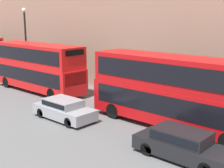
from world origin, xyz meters
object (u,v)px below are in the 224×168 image
(car_dark_sedan, at_px, (183,144))
(car_hatchback, at_px, (64,109))
(pedestrian, at_px, (105,85))
(bus_leading, at_px, (175,89))
(bus_second_in_queue, at_px, (37,65))

(car_dark_sedan, height_order, car_hatchback, car_dark_sedan)
(car_hatchback, bearing_deg, car_dark_sedan, -90.00)
(car_dark_sedan, distance_m, pedestrian, 12.59)
(bus_leading, relative_size, car_dark_sedan, 2.31)
(pedestrian, bearing_deg, bus_leading, -109.40)
(bus_second_in_queue, bearing_deg, pedestrian, -61.17)
(bus_leading, xyz_separation_m, car_hatchback, (-3.40, 6.04, -1.65))
(bus_leading, xyz_separation_m, pedestrian, (2.94, 8.35, -1.51))
(car_hatchback, bearing_deg, bus_second_in_queue, 66.03)
(car_dark_sedan, relative_size, pedestrian, 2.58)
(bus_second_in_queue, distance_m, car_hatchback, 8.52)
(bus_second_in_queue, distance_m, pedestrian, 6.27)
(car_dark_sedan, bearing_deg, pedestrian, 59.76)
(bus_leading, bearing_deg, bus_second_in_queue, 90.00)
(bus_second_in_queue, xyz_separation_m, pedestrian, (2.94, -5.34, -1.46))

